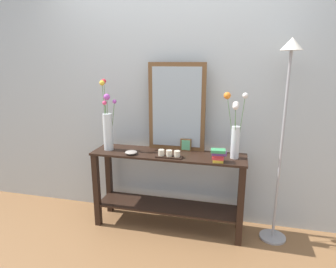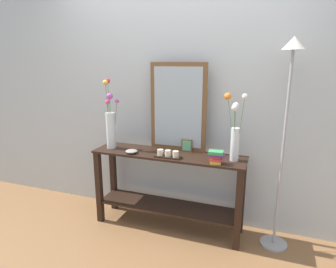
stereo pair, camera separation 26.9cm
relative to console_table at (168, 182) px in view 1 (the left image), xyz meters
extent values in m
cube|color=brown|center=(0.00, 0.00, -0.49)|extent=(7.00, 6.00, 0.02)
cube|color=#B2BCC1|center=(0.00, 0.30, 0.87)|extent=(6.40, 0.08, 2.70)
cube|color=black|center=(0.00, 0.00, 0.29)|extent=(1.47, 0.36, 0.02)
cube|color=black|center=(0.00, 0.00, -0.26)|extent=(1.41, 0.32, 0.02)
cube|color=black|center=(-0.70, -0.14, -0.10)|extent=(0.06, 0.06, 0.75)
cube|color=black|center=(0.70, -0.14, -0.10)|extent=(0.06, 0.06, 0.75)
cube|color=black|center=(-0.70, 0.14, -0.10)|extent=(0.06, 0.06, 0.75)
cube|color=black|center=(0.70, 0.14, -0.10)|extent=(0.06, 0.06, 0.75)
cube|color=brown|center=(0.05, 0.15, 0.72)|extent=(0.55, 0.03, 0.84)
cube|color=#9EADB7|center=(0.05, 0.14, 0.72)|extent=(0.47, 0.00, 0.76)
cylinder|color=silver|center=(-0.60, -0.02, 0.48)|extent=(0.09, 0.09, 0.36)
cylinder|color=#4C753D|center=(-0.63, 0.02, 0.64)|extent=(0.05, 0.08, 0.65)
sphere|color=red|center=(-0.66, 0.06, 0.96)|extent=(0.05, 0.05, 0.05)
cylinder|color=#4C753D|center=(-0.56, 0.00, 0.55)|extent=(0.07, 0.01, 0.46)
sphere|color=#B24CB7|center=(-0.53, 0.00, 0.77)|extent=(0.04, 0.04, 0.04)
cylinder|color=#4C753D|center=(-0.63, -0.01, 0.63)|extent=(0.02, 0.01, 0.63)
sphere|color=yellow|center=(-0.64, -0.01, 0.95)|extent=(0.05, 0.05, 0.05)
cylinder|color=#4C753D|center=(-0.60, -0.01, 0.57)|extent=(0.02, 0.02, 0.50)
sphere|color=#B24CB7|center=(-0.59, -0.02, 0.82)|extent=(0.06, 0.06, 0.06)
cylinder|color=#4C753D|center=(-0.61, -0.02, 0.54)|extent=(0.01, 0.03, 0.45)
sphere|color=#EA4275|center=(-0.61, -0.03, 0.76)|extent=(0.04, 0.04, 0.04)
cylinder|color=silver|center=(0.62, 0.01, 0.44)|extent=(0.08, 0.08, 0.29)
cylinder|color=#4C753D|center=(0.61, 0.02, 0.55)|extent=(0.01, 0.04, 0.47)
sphere|color=silver|center=(0.60, 0.03, 0.78)|extent=(0.06, 0.06, 0.06)
cylinder|color=#4C753D|center=(0.57, 0.06, 0.58)|extent=(0.10, 0.08, 0.54)
sphere|color=orange|center=(0.52, 0.10, 0.85)|extent=(0.06, 0.06, 0.06)
cylinder|color=#4C753D|center=(0.65, 0.00, 0.59)|extent=(0.05, 0.02, 0.55)
sphere|color=silver|center=(0.68, -0.01, 0.87)|extent=(0.05, 0.05, 0.05)
cylinder|color=#4C753D|center=(0.61, -0.02, 0.54)|extent=(0.02, 0.05, 0.46)
sphere|color=silver|center=(0.60, -0.04, 0.77)|extent=(0.05, 0.05, 0.05)
cube|color=black|center=(0.04, -0.10, 0.30)|extent=(0.24, 0.09, 0.01)
cylinder|color=beige|center=(-0.04, -0.10, 0.34)|extent=(0.06, 0.06, 0.05)
cylinder|color=beige|center=(0.04, -0.10, 0.34)|extent=(0.06, 0.06, 0.05)
cylinder|color=beige|center=(0.11, -0.10, 0.34)|extent=(0.06, 0.06, 0.05)
cube|color=brown|center=(0.15, 0.12, 0.36)|extent=(0.11, 0.01, 0.12)
cube|color=#5BB47E|center=(0.15, 0.11, 0.36)|extent=(0.08, 0.00, 0.10)
cylinder|color=#9E9389|center=(-0.33, -0.11, 0.30)|extent=(0.05, 0.05, 0.01)
ellipsoid|color=#9E9389|center=(-0.33, -0.11, 0.32)|extent=(0.12, 0.12, 0.03)
cube|color=gold|center=(0.48, -0.12, 0.31)|extent=(0.10, 0.09, 0.03)
cube|color=#C63338|center=(0.48, -0.13, 0.33)|extent=(0.10, 0.08, 0.02)
cube|color=#C63338|center=(0.48, -0.11, 0.35)|extent=(0.10, 0.08, 0.02)
cube|color=#663884|center=(0.49, -0.11, 0.37)|extent=(0.14, 0.09, 0.03)
cube|color=#388E56|center=(0.48, -0.13, 0.40)|extent=(0.13, 0.09, 0.03)
cylinder|color=#9E9EA3|center=(1.01, 0.03, -0.47)|extent=(0.24, 0.24, 0.02)
cylinder|color=#9E9EA3|center=(1.01, 0.03, 0.39)|extent=(0.02, 0.02, 1.69)
cone|color=beige|center=(1.01, 0.03, 1.28)|extent=(0.18, 0.18, 0.10)
camera|label=1|loc=(0.62, -2.53, 1.15)|focal=30.80mm
camera|label=2|loc=(0.88, -2.45, 1.15)|focal=30.80mm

